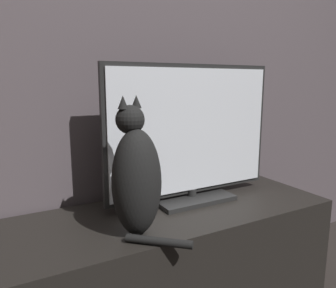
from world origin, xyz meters
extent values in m
cube|color=#564C51|center=(0.00, 1.22, 1.30)|extent=(4.80, 0.05, 2.60)
cube|color=black|center=(0.00, 0.93, 0.25)|extent=(1.53, 0.50, 0.49)
cube|color=black|center=(0.20, 1.00, 0.50)|extent=(0.36, 0.22, 0.02)
cylinder|color=black|center=(0.20, 1.00, 0.53)|extent=(0.04, 0.04, 0.03)
cube|color=black|center=(0.20, 1.01, 0.82)|extent=(0.83, 0.02, 0.58)
cube|color=white|center=(0.20, 0.99, 0.82)|extent=(0.79, 0.01, 0.54)
ellipsoid|color=black|center=(-0.15, 0.80, 0.68)|extent=(0.21, 0.20, 0.38)
ellipsoid|color=silver|center=(-0.17, 0.86, 0.66)|extent=(0.11, 0.08, 0.21)
sphere|color=black|center=(-0.16, 0.83, 0.90)|extent=(0.12, 0.12, 0.10)
cone|color=black|center=(-0.19, 0.82, 0.96)|extent=(0.04, 0.04, 0.04)
cone|color=black|center=(-0.13, 0.84, 0.96)|extent=(0.04, 0.04, 0.04)
cylinder|color=black|center=(-0.13, 0.69, 0.51)|extent=(0.19, 0.17, 0.03)
camera|label=1|loc=(-0.58, -0.21, 1.03)|focal=35.00mm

